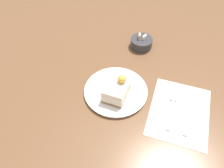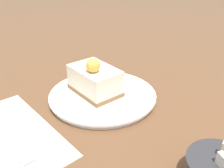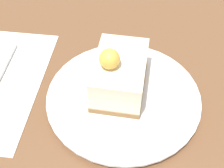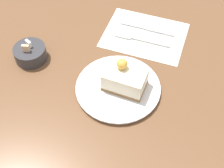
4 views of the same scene
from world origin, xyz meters
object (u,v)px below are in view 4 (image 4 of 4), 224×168
fork (137,39)px  sugar_bowl (30,53)px  cake_slice (125,79)px  knife (152,30)px  plate (118,88)px

fork → sugar_bowl: 0.32m
cake_slice → knife: (0.24, 0.00, -0.04)m
knife → sugar_bowl: size_ratio=1.89×
fork → sugar_bowl: (-0.19, 0.25, 0.02)m
plate → knife: plate is taller
sugar_bowl → plate: bearing=-92.1°
plate → cake_slice: 0.04m
plate → sugar_bowl: (0.01, 0.27, 0.01)m
plate → sugar_bowl: size_ratio=2.46×
plate → sugar_bowl: sugar_bowl is taller
cake_slice → knife: cake_slice is taller
plate → fork: 0.20m
fork → knife: size_ratio=0.99×
plate → sugar_bowl: bearing=87.9°
fork → sugar_bowl: bearing=122.6°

